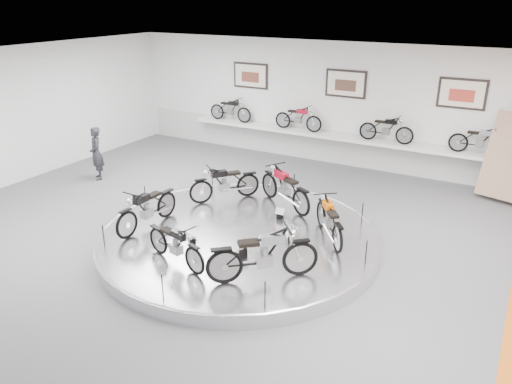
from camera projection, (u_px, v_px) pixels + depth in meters
The scene contains 21 objects.
floor at pixel (232, 249), 11.24m from camera, with size 16.00×16.00×0.00m, color #575659.
ceiling at pixel (228, 69), 9.76m from camera, with size 16.00×16.00×0.00m, color white.
wall_back at pixel (345, 105), 16.17m from camera, with size 16.00×16.00×0.00m, color white.
dado_band at pixel (342, 148), 16.69m from camera, with size 15.68×0.04×1.10m, color #BCBCBA.
display_platform at pixel (239, 238), 11.43m from camera, with size 6.40×6.40×0.30m, color silver.
platform_rim at pixel (239, 234), 11.38m from camera, with size 6.40×6.40×0.10m, color #B2B2BA.
shelf at pixel (340, 137), 16.30m from camera, with size 11.00×0.55×0.10m, color silver.
poster_left at pixel (251, 76), 17.47m from camera, with size 1.35×0.06×0.88m, color silver.
poster_center at pixel (346, 84), 15.88m from camera, with size 1.35×0.06×0.88m, color silver.
poster_right at pixel (462, 94), 14.29m from camera, with size 1.35×0.06×0.88m, color silver.
shelf_bike_a at pixel (230, 111), 18.05m from camera, with size 1.22×0.42×0.73m, color black, non-canonical shape.
shelf_bike_b at pixel (298, 120), 16.83m from camera, with size 1.22×0.42×0.73m, color maroon, non-canonical shape.
shelf_bike_c at pixel (386, 131), 15.46m from camera, with size 1.22×0.42×0.73m, color black, non-canonical shape.
shelf_bike_d at pixel (480, 142), 14.24m from camera, with size 1.22×0.42×0.73m, color #A1A2A6, non-canonical shape.
bike_a at pixel (329, 219), 10.92m from camera, with size 1.59×0.56×0.93m, color #CE5600, non-canonical shape.
bike_b at pixel (285, 187), 12.58m from camera, with size 1.75×0.62×1.03m, color maroon, non-canonical shape.
bike_c at pixel (225, 183), 13.00m from camera, with size 1.64×0.58×0.96m, color black, non-canonical shape.
bike_d at pixel (147, 208), 11.45m from camera, with size 1.67×0.59×0.98m, color black, non-canonical shape.
bike_e at pixel (175, 244), 9.91m from camera, with size 1.49×0.53×0.88m, color black, non-canonical shape.
bike_f at pixel (263, 254), 9.31m from camera, with size 1.84×0.65×1.08m, color #A1A2A6, non-canonical shape.
visitor at pixel (96, 153), 15.26m from camera, with size 0.60×0.39×1.64m, color black.
Camera 1 is at (5.34, -8.43, 5.36)m, focal length 35.00 mm.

